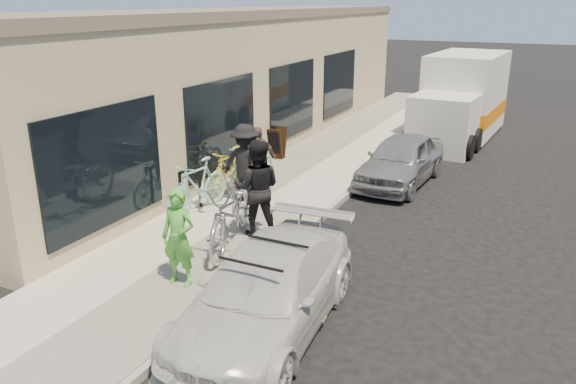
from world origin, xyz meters
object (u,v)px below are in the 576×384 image
(woman_rider, at_px, (179,238))
(bystander_b, at_px, (258,157))
(cruiser_bike_c, at_px, (230,170))
(moving_truck, at_px, (461,102))
(sedan_white, at_px, (267,292))
(sedan_silver, at_px, (401,160))
(cruiser_bike_a, at_px, (198,186))
(sandwich_board, at_px, (275,143))
(bystander_a, at_px, (246,163))
(cruiser_bike_b, at_px, (253,166))
(man_standing, at_px, (257,188))
(tandem_bike, at_px, (231,212))
(bike_rack, at_px, (190,185))

(woman_rider, height_order, bystander_b, woman_rider)
(woman_rider, bearing_deg, cruiser_bike_c, 109.11)
(moving_truck, height_order, cruiser_bike_c, moving_truck)
(sedan_white, bearing_deg, woman_rider, 163.36)
(sedan_silver, relative_size, woman_rider, 2.31)
(sedan_silver, distance_m, cruiser_bike_a, 5.36)
(sedan_white, relative_size, sedan_silver, 1.16)
(sandwich_board, xyz_separation_m, bystander_a, (1.07, -3.54, 0.44))
(sedan_white, relative_size, bystander_b, 2.83)
(cruiser_bike_a, bearing_deg, cruiser_bike_c, 100.03)
(moving_truck, height_order, cruiser_bike_a, moving_truck)
(sedan_white, relative_size, cruiser_bike_c, 2.48)
(moving_truck, xyz_separation_m, bystander_a, (-3.14, -9.11, -0.20))
(sandwich_board, bearing_deg, bystander_b, -72.76)
(cruiser_bike_b, bearing_deg, man_standing, -57.01)
(cruiser_bike_a, distance_m, cruiser_bike_c, 1.48)
(sedan_silver, xyz_separation_m, woman_rider, (-1.69, -7.09, 0.32))
(tandem_bike, xyz_separation_m, cruiser_bike_a, (-1.57, 1.22, -0.08))
(sedan_white, bearing_deg, man_standing, 116.69)
(sedan_silver, bearing_deg, bystander_b, -138.44)
(cruiser_bike_c, bearing_deg, sedan_silver, 41.63)
(bike_rack, bearing_deg, sedan_silver, 51.56)
(moving_truck, distance_m, cruiser_bike_c, 9.47)
(bike_rack, bearing_deg, bystander_a, 55.12)
(woman_rider, xyz_separation_m, cruiser_bike_c, (-1.70, 4.32, -0.28))
(sandwich_board, bearing_deg, sedan_silver, -5.45)
(cruiser_bike_a, bearing_deg, bystander_b, 85.34)
(cruiser_bike_c, bearing_deg, cruiser_bike_a, -83.71)
(sedan_silver, distance_m, tandem_bike, 5.72)
(bike_rack, relative_size, sandwich_board, 1.10)
(moving_truck, xyz_separation_m, man_standing, (-2.00, -10.66, -0.14))
(bike_rack, bearing_deg, tandem_bike, -33.63)
(moving_truck, bearing_deg, tandem_bike, -97.33)
(bike_rack, relative_size, cruiser_bike_c, 0.57)
(bike_rack, bearing_deg, woman_rider, -57.91)
(woman_rider, relative_size, man_standing, 0.84)
(sandwich_board, relative_size, cruiser_bike_a, 0.47)
(sandwich_board, distance_m, sedan_white, 8.67)
(sedan_white, relative_size, moving_truck, 0.74)
(bike_rack, relative_size, sedan_white, 0.23)
(sandwich_board, bearing_deg, bike_rack, -86.88)
(moving_truck, bearing_deg, cruiser_bike_b, -110.24)
(cruiser_bike_c, xyz_separation_m, bystander_b, (0.48, 0.50, 0.24))
(bystander_a, bearing_deg, moving_truck, -107.06)
(moving_truck, distance_m, bystander_a, 9.64)
(bike_rack, distance_m, tandem_bike, 2.05)
(sedan_silver, xyz_separation_m, tandem_bike, (-1.72, -5.46, 0.18))
(woman_rider, height_order, cruiser_bike_c, woman_rider)
(tandem_bike, bearing_deg, cruiser_bike_b, 96.65)
(sedan_white, xyz_separation_m, cruiser_bike_a, (-3.37, 3.24, 0.12))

